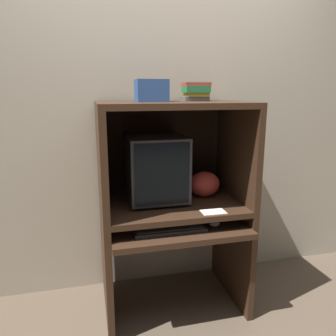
{
  "coord_description": "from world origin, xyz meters",
  "views": [
    {
      "loc": [
        -0.52,
        -1.68,
        1.47
      ],
      "look_at": [
        -0.03,
        0.32,
        0.98
      ],
      "focal_mm": 35.0,
      "sensor_mm": 36.0,
      "label": 1
    }
  ],
  "objects_px": {
    "book_stack": "(196,92)",
    "crt_monitor": "(156,168)",
    "keyboard": "(169,229)",
    "snack_bag": "(204,184)",
    "mouse": "(214,224)",
    "storage_box": "(151,91)"
  },
  "relations": [
    {
      "from": "crt_monitor",
      "to": "snack_bag",
      "type": "bearing_deg",
      "value": -0.71
    },
    {
      "from": "crt_monitor",
      "to": "mouse",
      "type": "relative_size",
      "value": 6.33
    },
    {
      "from": "snack_bag",
      "to": "book_stack",
      "type": "bearing_deg",
      "value": 149.15
    },
    {
      "from": "snack_bag",
      "to": "book_stack",
      "type": "xyz_separation_m",
      "value": [
        -0.06,
        0.04,
        0.62
      ]
    },
    {
      "from": "mouse",
      "to": "book_stack",
      "type": "distance_m",
      "value": 0.86
    },
    {
      "from": "keyboard",
      "to": "book_stack",
      "type": "height_order",
      "value": "book_stack"
    },
    {
      "from": "crt_monitor",
      "to": "mouse",
      "type": "height_order",
      "value": "crt_monitor"
    },
    {
      "from": "mouse",
      "to": "storage_box",
      "type": "height_order",
      "value": "storage_box"
    },
    {
      "from": "book_stack",
      "to": "crt_monitor",
      "type": "bearing_deg",
      "value": -173.25
    },
    {
      "from": "crt_monitor",
      "to": "snack_bag",
      "type": "xyz_separation_m",
      "value": [
        0.34,
        -0.0,
        -0.14
      ]
    },
    {
      "from": "crt_monitor",
      "to": "snack_bag",
      "type": "height_order",
      "value": "crt_monitor"
    },
    {
      "from": "crt_monitor",
      "to": "storage_box",
      "type": "bearing_deg",
      "value": -122.06
    },
    {
      "from": "mouse",
      "to": "snack_bag",
      "type": "xyz_separation_m",
      "value": [
        0.03,
        0.27,
        0.18
      ]
    },
    {
      "from": "snack_bag",
      "to": "book_stack",
      "type": "distance_m",
      "value": 0.63
    },
    {
      "from": "keyboard",
      "to": "mouse",
      "type": "xyz_separation_m",
      "value": [
        0.29,
        -0.0,
        0.0
      ]
    },
    {
      "from": "mouse",
      "to": "storage_box",
      "type": "relative_size",
      "value": 0.36
    },
    {
      "from": "book_stack",
      "to": "mouse",
      "type": "bearing_deg",
      "value": -83.18
    },
    {
      "from": "keyboard",
      "to": "storage_box",
      "type": "xyz_separation_m",
      "value": [
        -0.06,
        0.22,
        0.81
      ]
    },
    {
      "from": "keyboard",
      "to": "storage_box",
      "type": "relative_size",
      "value": 2.3
    },
    {
      "from": "mouse",
      "to": "keyboard",
      "type": "bearing_deg",
      "value": 179.86
    },
    {
      "from": "crt_monitor",
      "to": "mouse",
      "type": "xyz_separation_m",
      "value": [
        0.32,
        -0.27,
        -0.32
      ]
    },
    {
      "from": "crt_monitor",
      "to": "keyboard",
      "type": "height_order",
      "value": "crt_monitor"
    }
  ]
}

